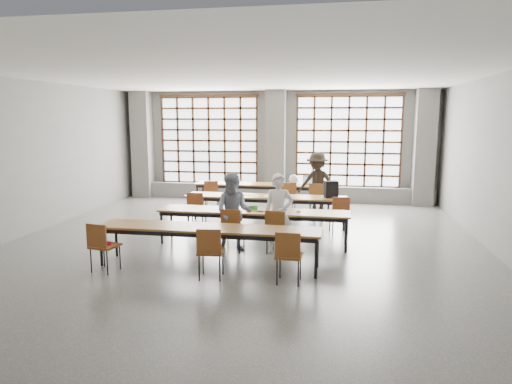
% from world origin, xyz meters
% --- Properties ---
extents(floor, '(11.00, 11.00, 0.00)m').
position_xyz_m(floor, '(0.00, 0.00, 0.00)').
color(floor, '#4E4E4B').
rests_on(floor, ground).
extents(ceiling, '(11.00, 11.00, 0.00)m').
position_xyz_m(ceiling, '(0.00, 0.00, 3.50)').
color(ceiling, silver).
rests_on(ceiling, floor).
extents(wall_back, '(10.00, 0.00, 10.00)m').
position_xyz_m(wall_back, '(0.00, 5.50, 1.75)').
color(wall_back, slate).
rests_on(wall_back, floor).
extents(wall_front, '(10.00, 0.00, 10.00)m').
position_xyz_m(wall_front, '(0.00, -5.50, 1.75)').
color(wall_front, slate).
rests_on(wall_front, floor).
extents(wall_left, '(0.00, 11.00, 11.00)m').
position_xyz_m(wall_left, '(-5.00, 0.00, 1.75)').
color(wall_left, slate).
rests_on(wall_left, floor).
extents(wall_right, '(0.00, 11.00, 11.00)m').
position_xyz_m(wall_right, '(5.00, 0.00, 1.75)').
color(wall_right, slate).
rests_on(wall_right, floor).
extents(column_left, '(0.60, 0.55, 3.50)m').
position_xyz_m(column_left, '(-4.50, 5.22, 1.75)').
color(column_left, '#5C5C59').
rests_on(column_left, floor).
extents(column_mid, '(0.60, 0.55, 3.50)m').
position_xyz_m(column_mid, '(0.00, 5.22, 1.75)').
color(column_mid, '#5C5C59').
rests_on(column_mid, floor).
extents(column_right, '(0.60, 0.55, 3.50)m').
position_xyz_m(column_right, '(4.50, 5.22, 1.75)').
color(column_right, '#5C5C59').
rests_on(column_right, floor).
extents(window_left, '(3.32, 0.12, 3.00)m').
position_xyz_m(window_left, '(-2.25, 5.42, 1.90)').
color(window_left, white).
rests_on(window_left, wall_back).
extents(window_right, '(3.32, 0.12, 3.00)m').
position_xyz_m(window_right, '(2.25, 5.42, 1.90)').
color(window_right, white).
rests_on(window_right, wall_back).
extents(sill_ledge, '(9.80, 0.35, 0.50)m').
position_xyz_m(sill_ledge, '(0.00, 5.30, 0.25)').
color(sill_ledge, '#5C5C59').
rests_on(sill_ledge, floor).
extents(desk_row_a, '(4.00, 0.70, 0.73)m').
position_xyz_m(desk_row_a, '(-0.20, 3.91, 0.66)').
color(desk_row_a, brown).
rests_on(desk_row_a, floor).
extents(desk_row_b, '(4.00, 0.70, 0.73)m').
position_xyz_m(desk_row_b, '(0.20, 1.85, 0.66)').
color(desk_row_b, brown).
rests_on(desk_row_b, floor).
extents(desk_row_c, '(4.00, 0.70, 0.73)m').
position_xyz_m(desk_row_c, '(0.22, 0.03, 0.66)').
color(desk_row_c, brown).
rests_on(desk_row_c, floor).
extents(desk_row_d, '(4.00, 0.70, 0.73)m').
position_xyz_m(desk_row_d, '(-0.30, -1.56, 0.66)').
color(desk_row_d, brown).
rests_on(desk_row_d, floor).
extents(chair_back_left, '(0.48, 0.48, 0.88)m').
position_xyz_m(chair_back_left, '(-1.59, 3.29, 0.54)').
color(chair_back_left, brown).
rests_on(chair_back_left, floor).
extents(chair_back_mid, '(0.51, 0.52, 0.88)m').
position_xyz_m(chair_back_mid, '(0.62, 3.29, 0.54)').
color(chair_back_mid, brown).
rests_on(chair_back_mid, floor).
extents(chair_back_right, '(0.43, 0.44, 0.88)m').
position_xyz_m(chair_back_right, '(1.39, 3.29, 0.54)').
color(chair_back_right, brown).
rests_on(chair_back_right, floor).
extents(chair_mid_left, '(0.44, 0.44, 0.88)m').
position_xyz_m(chair_mid_left, '(-1.40, 1.22, 0.54)').
color(chair_mid_left, brown).
rests_on(chair_mid_left, floor).
extents(chair_mid_centre, '(0.53, 0.53, 0.88)m').
position_xyz_m(chair_mid_centre, '(0.62, 1.23, 0.54)').
color(chair_mid_centre, brown).
rests_on(chair_mid_centre, floor).
extents(chair_mid_right, '(0.50, 0.50, 0.88)m').
position_xyz_m(chair_mid_right, '(2.01, 1.22, 0.54)').
color(chair_mid_right, brown).
rests_on(chair_mid_right, floor).
extents(chair_front_left, '(0.45, 0.45, 0.88)m').
position_xyz_m(chair_front_left, '(-0.09, -0.60, 0.54)').
color(chair_front_left, brown).
rests_on(chair_front_left, floor).
extents(chair_front_right, '(0.50, 0.50, 0.88)m').
position_xyz_m(chair_front_right, '(0.80, -0.60, 0.54)').
color(chair_front_right, brown).
rests_on(chair_front_right, floor).
extents(chair_near_left, '(0.49, 0.49, 0.88)m').
position_xyz_m(chair_near_left, '(-2.02, -2.19, 0.54)').
color(chair_near_left, brown).
rests_on(chair_near_left, floor).
extents(chair_near_mid, '(0.46, 0.46, 0.88)m').
position_xyz_m(chair_near_mid, '(-0.09, -2.19, 0.54)').
color(chair_near_mid, brown).
rests_on(chair_near_mid, floor).
extents(chair_near_right, '(0.43, 0.43, 0.88)m').
position_xyz_m(chair_near_right, '(1.20, -2.19, 0.54)').
color(chair_near_right, brown).
rests_on(chair_near_right, floor).
extents(student_male, '(0.59, 0.40, 1.58)m').
position_xyz_m(student_male, '(0.82, -0.47, 0.79)').
color(student_male, white).
rests_on(student_male, floor).
extents(student_female, '(0.78, 0.62, 1.57)m').
position_xyz_m(student_female, '(-0.08, -0.47, 0.78)').
color(student_female, navy).
rests_on(student_female, floor).
extents(student_back, '(1.26, 0.99, 1.71)m').
position_xyz_m(student_back, '(1.40, 3.41, 0.85)').
color(student_back, black).
rests_on(student_back, floor).
extents(laptop_front, '(0.38, 0.33, 0.26)m').
position_xyz_m(laptop_front, '(0.77, 0.14, 0.79)').
color(laptop_front, '#AAAAAF').
rests_on(laptop_front, desk_row_c).
extents(laptop_back, '(0.38, 0.33, 0.26)m').
position_xyz_m(laptop_back, '(1.14, 4.02, 0.79)').
color(laptop_back, '#AAAAAF').
rests_on(laptop_back, desk_row_a).
extents(mouse, '(0.11, 0.09, 0.04)m').
position_xyz_m(mouse, '(1.17, 0.01, 0.75)').
color(mouse, silver).
rests_on(mouse, desk_row_c).
extents(green_box, '(0.26, 0.15, 0.09)m').
position_xyz_m(green_box, '(0.17, 0.11, 0.78)').
color(green_box, green).
rests_on(green_box, desk_row_c).
extents(phone, '(0.14, 0.09, 0.01)m').
position_xyz_m(phone, '(0.40, -0.07, 0.74)').
color(phone, black).
rests_on(phone, desk_row_c).
extents(paper_sheet_a, '(0.33, 0.27, 0.00)m').
position_xyz_m(paper_sheet_a, '(-0.40, 1.90, 0.73)').
color(paper_sheet_a, silver).
rests_on(paper_sheet_a, desk_row_b).
extents(paper_sheet_b, '(0.34, 0.29, 0.00)m').
position_xyz_m(paper_sheet_b, '(-0.10, 1.80, 0.73)').
color(paper_sheet_b, white).
rests_on(paper_sheet_b, desk_row_b).
extents(paper_sheet_c, '(0.36, 0.31, 0.00)m').
position_xyz_m(paper_sheet_c, '(0.30, 1.85, 0.73)').
color(paper_sheet_c, white).
rests_on(paper_sheet_c, desk_row_b).
extents(backpack, '(0.37, 0.30, 0.40)m').
position_xyz_m(backpack, '(1.80, 1.90, 0.93)').
color(backpack, black).
rests_on(backpack, desk_row_b).
extents(plastic_bag, '(0.32, 0.30, 0.29)m').
position_xyz_m(plastic_bag, '(0.70, 3.96, 0.87)').
color(plastic_bag, silver).
rests_on(plastic_bag, desk_row_a).
extents(red_pouch, '(0.21, 0.11, 0.06)m').
position_xyz_m(red_pouch, '(-2.00, -2.11, 0.50)').
color(red_pouch, '#AE1520').
rests_on(red_pouch, chair_near_left).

